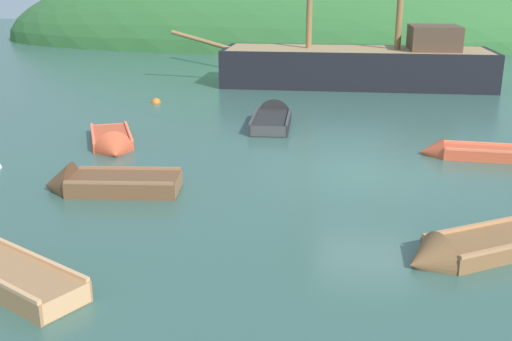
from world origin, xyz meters
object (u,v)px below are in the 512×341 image
object	(u,v)px
rowboat_portside	(469,252)
buoy_orange	(156,103)
rowboat_outer_right	(103,186)
sailing_ship	(359,72)
rowboat_outer_left	(112,144)
rowboat_near_dock	(470,154)
rowboat_far	(272,120)

from	to	relation	value
rowboat_portside	buoy_orange	size ratio (longest dim) A/B	8.14
rowboat_outer_right	rowboat_portside	bearing A→B (deg)	156.85
sailing_ship	rowboat_portside	distance (m)	18.76
sailing_ship	rowboat_outer_right	bearing A→B (deg)	67.76
rowboat_outer_left	rowboat_near_dock	xyz separation A→B (m)	(10.55, 0.25, 0.01)
rowboat_portside	rowboat_outer_left	bearing A→B (deg)	-66.17
rowboat_portside	rowboat_outer_left	xyz separation A→B (m)	(-9.26, 6.44, -0.01)
rowboat_outer_right	buoy_orange	world-z (taller)	rowboat_outer_right
rowboat_outer_right	rowboat_near_dock	size ratio (longest dim) A/B	1.06
rowboat_portside	rowboat_far	xyz separation A→B (m)	(-4.76, 10.09, 0.04)
sailing_ship	rowboat_far	distance (m)	9.18
sailing_ship	rowboat_outer_left	bearing A→B (deg)	57.29
rowboat_near_dock	rowboat_far	bearing A→B (deg)	-25.23
rowboat_outer_left	rowboat_near_dock	size ratio (longest dim) A/B	1.09
rowboat_outer_left	rowboat_outer_right	world-z (taller)	rowboat_outer_right
rowboat_portside	rowboat_outer_right	distance (m)	8.37
rowboat_far	rowboat_near_dock	xyz separation A→B (m)	(6.06, -3.40, -0.04)
rowboat_outer_left	rowboat_far	xyz separation A→B (m)	(4.50, 3.65, 0.05)
rowboat_outer_left	rowboat_near_dock	distance (m)	10.56
rowboat_outer_left	rowboat_near_dock	bearing A→B (deg)	67.26
sailing_ship	rowboat_portside	world-z (taller)	sailing_ship
rowboat_near_dock	rowboat_outer_right	bearing A→B (deg)	28.36
sailing_ship	rowboat_portside	size ratio (longest dim) A/B	4.83
sailing_ship	rowboat_near_dock	world-z (taller)	sailing_ship
rowboat_outer_left	rowboat_outer_right	xyz separation A→B (m)	(1.27, -3.94, 0.05)
sailing_ship	buoy_orange	bearing A→B (deg)	32.56
rowboat_far	sailing_ship	bearing A→B (deg)	-22.40
sailing_ship	rowboat_outer_left	world-z (taller)	sailing_ship
rowboat_outer_left	rowboat_far	world-z (taller)	rowboat_far
rowboat_outer_left	rowboat_outer_right	bearing A→B (deg)	-6.29
sailing_ship	rowboat_outer_left	size ratio (longest dim) A/B	4.46
rowboat_near_dock	sailing_ship	bearing A→B (deg)	-72.41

